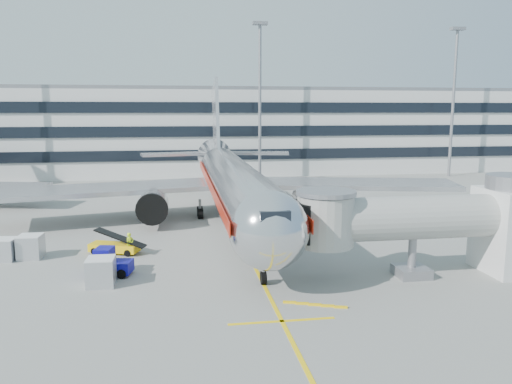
{
  "coord_description": "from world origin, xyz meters",
  "views": [
    {
      "loc": [
        -5.44,
        -39.4,
        11.45
      ],
      "look_at": [
        1.66,
        5.73,
        4.0
      ],
      "focal_mm": 35.0,
      "sensor_mm": 36.0,
      "label": 1
    }
  ],
  "objects": [
    {
      "name": "stop_bar",
      "position": [
        0.0,
        -14.0,
        0.01
      ],
      "size": [
        6.0,
        0.25,
        0.01
      ],
      "primitive_type": "cube",
      "color": "yellow",
      "rests_on": "ground"
    },
    {
      "name": "light_mast_centre",
      "position": [
        8.0,
        42.0,
        14.88
      ],
      "size": [
        2.4,
        1.2,
        25.45
      ],
      "color": "gray",
      "rests_on": "ground"
    },
    {
      "name": "ground",
      "position": [
        0.0,
        0.0,
        0.0
      ],
      "size": [
        180.0,
        180.0,
        0.0
      ],
      "primitive_type": "plane",
      "color": "gray",
      "rests_on": "ground"
    },
    {
      "name": "belt_loader",
      "position": [
        -10.71,
        1.16,
        0.57
      ],
      "size": [
        4.27,
        2.75,
        2.01
      ],
      "color": "yellow",
      "rests_on": "ground"
    },
    {
      "name": "light_mast_east",
      "position": [
        42.0,
        42.0,
        14.88
      ],
      "size": [
        2.4,
        1.2,
        25.45
      ],
      "color": "gray",
      "rests_on": "ground"
    },
    {
      "name": "cargo_container_left",
      "position": [
        -18.83,
        0.48,
        0.87
      ],
      "size": [
        1.79,
        1.79,
        1.72
      ],
      "color": "#B5B7BC",
      "rests_on": "ground"
    },
    {
      "name": "jet_bridge",
      "position": [
        12.18,
        -8.0,
        3.87
      ],
      "size": [
        17.8,
        4.5,
        7.0
      ],
      "color": "silver",
      "rests_on": "ground"
    },
    {
      "name": "main_jet",
      "position": [
        0.0,
        11.72,
        4.23
      ],
      "size": [
        50.95,
        48.7,
        16.06
      ],
      "color": "silver",
      "rests_on": "ground"
    },
    {
      "name": "cargo_container_front",
      "position": [
        -10.65,
        -6.57,
        0.95
      ],
      "size": [
        1.8,
        1.8,
        1.89
      ],
      "color": "#B5B7BC",
      "rests_on": "ground"
    },
    {
      "name": "lead_in_line",
      "position": [
        0.0,
        10.0,
        0.01
      ],
      "size": [
        0.25,
        70.0,
        0.01
      ],
      "primitive_type": "cube",
      "color": "yellow",
      "rests_on": "ground"
    },
    {
      "name": "cargo_container_right",
      "position": [
        -17.03,
        0.76,
        0.93
      ],
      "size": [
        1.83,
        1.83,
        1.85
      ],
      "color": "#B5B7BC",
      "rests_on": "ground"
    },
    {
      "name": "ramp_worker",
      "position": [
        -9.41,
        0.44,
        0.91
      ],
      "size": [
        0.79,
        0.75,
        1.83
      ],
      "primitive_type": "imported",
      "rotation": [
        0.0,
        0.0,
        0.65
      ],
      "color": "#D4FF1A",
      "rests_on": "ground"
    },
    {
      "name": "terminal",
      "position": [
        0.0,
        57.95,
        7.8
      ],
      "size": [
        150.0,
        24.25,
        15.6
      ],
      "color": "silver",
      "rests_on": "ground"
    },
    {
      "name": "baggage_tug",
      "position": [
        -10.33,
        -4.43,
        0.86
      ],
      "size": [
        2.89,
        2.15,
        1.98
      ],
      "color": "#0E0C88",
      "rests_on": "ground"
    }
  ]
}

